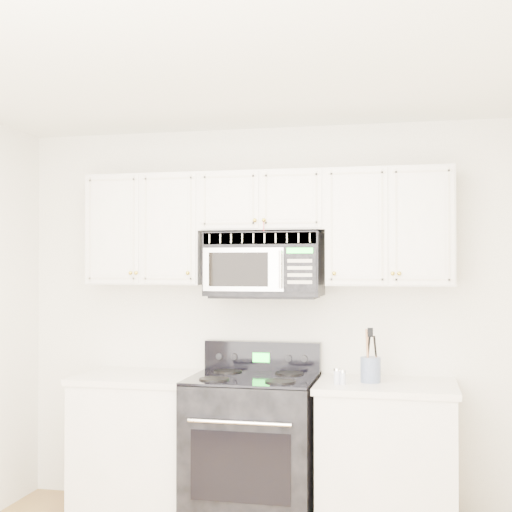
# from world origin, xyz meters

# --- Properties ---
(room) EXTENTS (3.51, 3.51, 2.61)m
(room) POSITION_xyz_m (0.00, 0.00, 1.30)
(room) COLOR brown
(room) RESTS_ON ground
(base_cabinet_left) EXTENTS (0.86, 0.65, 0.92)m
(base_cabinet_left) POSITION_xyz_m (-0.80, 1.44, 0.43)
(base_cabinet_left) COLOR silver
(base_cabinet_left) RESTS_ON ground
(base_cabinet_right) EXTENTS (0.86, 0.65, 0.92)m
(base_cabinet_right) POSITION_xyz_m (0.80, 1.44, 0.43)
(base_cabinet_right) COLOR silver
(base_cabinet_right) RESTS_ON ground
(range) EXTENTS (0.80, 0.73, 1.13)m
(range) POSITION_xyz_m (-0.05, 1.41, 0.48)
(range) COLOR black
(range) RESTS_ON ground
(upper_cabinets) EXTENTS (2.44, 0.37, 0.75)m
(upper_cabinets) POSITION_xyz_m (0.00, 1.58, 1.93)
(upper_cabinets) COLOR silver
(upper_cabinets) RESTS_ON ground
(microwave) EXTENTS (0.76, 0.43, 0.42)m
(microwave) POSITION_xyz_m (0.00, 1.56, 1.66)
(microwave) COLOR black
(microwave) RESTS_ON ground
(utensil_crock) EXTENTS (0.13, 0.13, 0.33)m
(utensil_crock) POSITION_xyz_m (0.70, 1.44, 1.01)
(utensil_crock) COLOR slate
(utensil_crock) RESTS_ON base_cabinet_right
(shaker_salt) EXTENTS (0.04, 0.04, 0.09)m
(shaker_salt) POSITION_xyz_m (0.54, 1.32, 0.96)
(shaker_salt) COLOR #B0B4C8
(shaker_salt) RESTS_ON base_cabinet_right
(shaker_pepper) EXTENTS (0.04, 0.04, 0.10)m
(shaker_pepper) POSITION_xyz_m (0.50, 1.32, 0.97)
(shaker_pepper) COLOR #B0B4C8
(shaker_pepper) RESTS_ON base_cabinet_right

